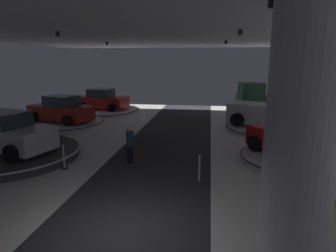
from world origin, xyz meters
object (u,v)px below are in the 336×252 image
(display_platform_mid_right, at_px, (295,159))
(visitor_walking_near, at_px, (130,142))
(column_right, at_px, (302,133))
(display_platform_deep_right, at_px, (271,113))
(display_car_mid_left, at_px, (6,133))
(display_car_mid_right, at_px, (298,139))
(pickup_truck_far_right, at_px, (278,112))
(display_platform_far_left, at_px, (62,123))
(display_platform_deep_left, at_px, (103,110))
(display_car_far_left, at_px, (61,110))
(display_car_deep_left, at_px, (102,100))
(display_platform_far_right, at_px, (272,128))
(pickup_truck_deep_right, at_px, (268,100))
(display_platform_mid_left, at_px, (9,154))

(display_platform_mid_right, distance_m, visitor_walking_near, 7.00)
(display_platform_mid_right, bearing_deg, column_right, -105.99)
(display_platform_deep_right, distance_m, display_car_mid_left, 18.83)
(display_platform_deep_right, distance_m, display_car_mid_right, 11.88)
(display_platform_deep_right, height_order, visitor_walking_near, visitor_walking_near)
(pickup_truck_far_right, distance_m, display_platform_deep_right, 5.83)
(display_platform_far_left, xyz_separation_m, display_platform_deep_left, (0.70, 5.76, -0.04))
(display_car_mid_left, bearing_deg, display_car_far_left, 98.15)
(pickup_truck_far_right, relative_size, display_platform_deep_right, 1.00)
(display_platform_mid_right, height_order, display_car_far_left, display_car_far_left)
(column_right, distance_m, display_car_far_left, 16.42)
(display_car_deep_left, bearing_deg, display_car_mid_right, -41.31)
(display_platform_far_right, height_order, display_car_mid_left, display_car_mid_left)
(display_platform_far_right, distance_m, display_platform_deep_right, 5.66)
(display_car_mid_left, xyz_separation_m, display_platform_deep_left, (-0.27, 12.30, -0.99))
(display_platform_far_right, bearing_deg, pickup_truck_deep_right, 82.84)
(pickup_truck_deep_right, bearing_deg, pickup_truck_far_right, -94.04)
(display_car_deep_left, bearing_deg, pickup_truck_far_right, -20.99)
(pickup_truck_far_right, distance_m, display_car_mid_right, 6.11)
(display_platform_mid_left, relative_size, visitor_walking_near, 3.81)
(pickup_truck_deep_right, height_order, display_platform_mid_left, pickup_truck_deep_right)
(display_platform_mid_right, bearing_deg, pickup_truck_far_right, 84.87)
(display_platform_mid_right, distance_m, display_car_mid_left, 12.48)
(pickup_truck_deep_right, xyz_separation_m, display_car_mid_left, (-13.33, -12.89, -0.09))
(pickup_truck_far_right, xyz_separation_m, display_platform_deep_left, (-13.19, 5.07, -1.03))
(display_platform_far_right, xyz_separation_m, display_platform_deep_right, (1.01, 5.57, 0.02))
(display_platform_far_right, xyz_separation_m, display_car_mid_right, (-0.23, -6.21, 0.92))
(display_car_far_left, bearing_deg, pickup_truck_far_right, 2.89)
(pickup_truck_deep_right, xyz_separation_m, display_platform_mid_left, (-13.30, -12.90, -1.02))
(pickup_truck_deep_right, relative_size, display_car_far_left, 1.22)
(display_platform_deep_right, xyz_separation_m, display_car_mid_left, (-13.64, -12.94, 0.97))
(column_right, distance_m, display_platform_far_left, 16.56)
(pickup_truck_far_right, distance_m, pickup_truck_deep_right, 5.67)
(display_platform_far_right, xyz_separation_m, pickup_truck_far_right, (0.30, -0.13, 1.04))
(visitor_walking_near, bearing_deg, column_right, -45.44)
(display_car_mid_right, height_order, display_car_mid_left, display_car_mid_left)
(display_platform_deep_left, bearing_deg, display_platform_far_left, -96.94)
(display_platform_mid_left, xyz_separation_m, visitor_walking_near, (5.47, 0.18, 0.71))
(display_platform_far_left, distance_m, display_platform_deep_left, 5.80)
(display_car_mid_right, distance_m, display_platform_deep_left, 16.90)
(display_car_mid_right, bearing_deg, display_platform_mid_left, -174.64)
(pickup_truck_far_right, xyz_separation_m, display_platform_mid_right, (-0.54, -6.06, -1.01))
(display_platform_mid_left, bearing_deg, display_platform_deep_right, 43.55)
(display_platform_deep_right, relative_size, display_car_far_left, 1.25)
(column_right, bearing_deg, display_platform_deep_left, 122.12)
(column_right, relative_size, display_platform_far_left, 1.00)
(column_right, distance_m, display_platform_deep_left, 20.62)
(column_right, xyz_separation_m, display_platform_far_left, (-11.57, 11.56, -2.57))
(pickup_truck_far_right, xyz_separation_m, display_platform_mid_left, (-12.90, -7.24, -0.97))
(pickup_truck_deep_right, bearing_deg, display_car_mid_right, -94.51)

